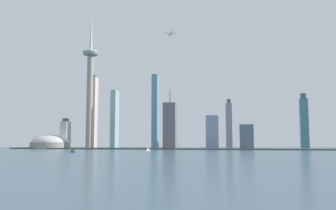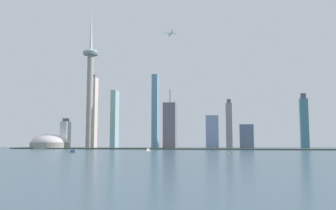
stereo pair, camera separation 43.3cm
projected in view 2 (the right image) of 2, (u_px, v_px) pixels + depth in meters
ground_plane at (68, 165)px, 228.43m from camera, size 6000.00×6000.00×0.00m
waterfront_pier at (186, 149)px, 698.27m from camera, size 747.10×59.96×2.27m
observation_tower at (90, 81)px, 777.17m from camera, size 34.96×34.96×312.69m
stadium_dome at (50, 143)px, 770.15m from camera, size 82.01×82.01×35.10m
skyscraper_0 at (115, 119)px, 841.61m from camera, size 12.69×26.76×137.30m
skyscraper_1 at (247, 137)px, 691.45m from camera, size 26.79×20.20×48.85m
skyscraper_2 at (65, 134)px, 806.04m from camera, size 16.60×21.42×68.25m
skyscraper_3 at (212, 132)px, 795.21m from camera, size 27.61×21.57×74.01m
skyscraper_4 at (93, 112)px, 818.21m from camera, size 14.34×18.46×170.63m
skyscraper_5 at (304, 123)px, 750.58m from camera, size 16.85×12.80×118.42m
skyscraper_6 at (170, 126)px, 713.62m from camera, size 25.57×22.61×122.02m
skyscraper_7 at (155, 111)px, 789.84m from camera, size 12.88×19.82×165.87m
skyscraper_8 at (229, 125)px, 788.69m from camera, size 14.09×24.17×109.88m
boat_0 at (148, 150)px, 575.11m from camera, size 7.94×9.66×9.05m
boat_2 at (73, 151)px, 498.49m from camera, size 12.15×14.20×4.06m
channel_buoy_0 at (229, 153)px, 452.30m from camera, size 1.96×1.96×1.50m
airplane at (171, 34)px, 661.80m from camera, size 22.58×22.62×7.71m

